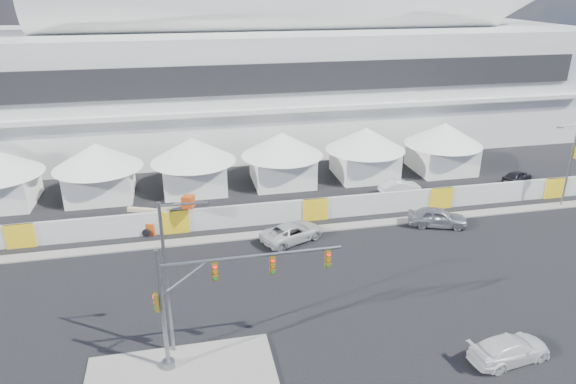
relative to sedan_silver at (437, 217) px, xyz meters
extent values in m
plane|color=black|center=(-15.92, -11.03, -0.84)|extent=(160.00, 160.00, 0.00)
cube|color=gray|center=(-21.92, -14.03, -0.76)|extent=(10.00, 5.00, 0.15)
cube|color=gray|center=(4.08, 1.47, -0.78)|extent=(80.00, 1.20, 0.12)
cube|color=silver|center=(-7.92, 30.97, 6.16)|extent=(80.00, 24.00, 14.00)
cube|color=black|center=(-7.92, 18.82, 8.96)|extent=(68.00, 0.30, 3.20)
cube|color=silver|center=(-7.92, 18.57, 5.46)|extent=(72.00, 0.80, 0.50)
cylinder|color=silver|center=(-5.92, 28.97, 16.52)|extent=(51.60, 6.80, 6.80)
cylinder|color=silver|center=(-3.92, 28.97, 16.10)|extent=(45.60, 5.20, 5.20)
cube|color=white|center=(-37.92, 12.97, 0.66)|extent=(6.00, 6.00, 3.00)
cube|color=white|center=(-28.92, 12.97, 0.66)|extent=(6.00, 6.00, 3.00)
cone|color=white|center=(-28.92, 12.97, 3.36)|extent=(8.40, 8.40, 2.40)
cube|color=white|center=(-19.92, 12.97, 0.66)|extent=(6.00, 6.00, 3.00)
cone|color=white|center=(-19.92, 12.97, 3.36)|extent=(8.40, 8.40, 2.40)
cube|color=white|center=(-10.92, 12.97, 0.66)|extent=(6.00, 6.00, 3.00)
cone|color=white|center=(-10.92, 12.97, 3.36)|extent=(8.40, 8.40, 2.40)
cube|color=white|center=(-1.92, 12.97, 0.66)|extent=(6.00, 6.00, 3.00)
cone|color=white|center=(-1.92, 12.97, 3.36)|extent=(8.40, 8.40, 2.40)
cube|color=white|center=(7.08, 12.97, 0.66)|extent=(6.00, 6.00, 3.00)
cone|color=white|center=(7.08, 12.97, 3.36)|extent=(8.40, 8.40, 2.40)
cube|color=silver|center=(-9.92, 3.47, 0.16)|extent=(70.00, 0.25, 2.00)
imported|color=#AFB0B4|center=(0.00, 0.00, 0.00)|extent=(3.47, 5.28, 1.67)
imported|color=silver|center=(-12.73, 0.03, -0.10)|extent=(4.40, 5.86, 1.48)
imported|color=silver|center=(-4.07, -16.37, -0.14)|extent=(2.59, 5.03, 1.40)
imported|color=white|center=(-0.13, 7.51, -0.15)|extent=(1.55, 4.19, 1.37)
imported|color=black|center=(13.13, 7.82, -0.18)|extent=(3.01, 4.13, 1.31)
cylinder|color=slate|center=(-22.57, -13.20, 2.91)|extent=(0.24, 0.24, 7.20)
cylinder|color=slate|center=(-22.57, -13.20, -0.49)|extent=(0.70, 0.70, 0.40)
cylinder|color=slate|center=(-17.81, -13.20, 5.61)|extent=(9.50, 0.16, 0.16)
cube|color=#594714|center=(-19.77, -13.20, 4.97)|extent=(0.32, 0.22, 1.05)
cube|color=#594714|center=(-16.77, -13.20, 4.97)|extent=(0.32, 0.22, 1.05)
cube|color=#594714|center=(-13.76, -13.20, 4.97)|extent=(0.32, 0.22, 1.05)
cube|color=#594714|center=(-22.81, -13.20, 3.51)|extent=(0.22, 0.32, 1.05)
cylinder|color=slate|center=(-22.28, -11.83, 3.88)|extent=(0.18, 0.18, 9.14)
cylinder|color=slate|center=(-21.17, -11.83, 8.25)|extent=(2.23, 0.12, 0.12)
cube|color=slate|center=(-20.15, -11.83, 8.15)|extent=(0.61, 0.25, 0.15)
cylinder|color=slate|center=(13.46, 1.47, 3.15)|extent=(0.16, 0.16, 7.97)
cylinder|color=slate|center=(12.49, 1.47, 6.96)|extent=(1.95, 0.11, 0.11)
cube|color=slate|center=(11.60, 1.47, 6.87)|extent=(0.53, 0.22, 0.13)
cube|color=yellow|center=(13.68, 1.47, 4.48)|extent=(0.03, 0.53, 1.24)
cube|color=#BF4512|center=(-25.11, 4.47, -0.30)|extent=(3.84, 2.75, 1.07)
cube|color=beige|center=(-23.95, 4.47, 1.11)|extent=(3.56, 1.69, 0.34)
cube|color=beige|center=(-21.80, 4.47, 1.70)|extent=(2.77, 1.34, 1.18)
cube|color=#BF4512|center=(-20.44, 4.47, 2.18)|extent=(1.14, 1.14, 0.97)
camera|label=1|loc=(-20.90, -36.19, 18.70)|focal=32.00mm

